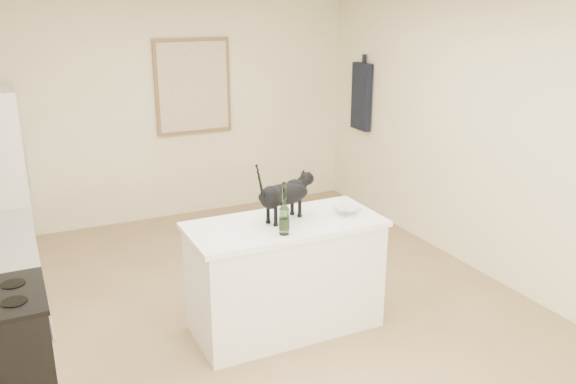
{
  "coord_description": "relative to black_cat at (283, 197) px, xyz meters",
  "views": [
    {
      "loc": [
        -1.71,
        -4.03,
        2.52
      ],
      "look_at": [
        0.15,
        -0.15,
        1.12
      ],
      "focal_mm": 37.07,
      "sensor_mm": 36.0,
      "label": 1
    }
  ],
  "objects": [
    {
      "name": "glass_bowl",
      "position": [
        0.51,
        -0.1,
        -0.16
      ],
      "size": [
        0.22,
        0.22,
        0.05
      ],
      "primitive_type": "imported",
      "rotation": [
        0.0,
        0.0,
        0.11
      ],
      "color": "white",
      "rests_on": "island_top"
    },
    {
      "name": "black_cat",
      "position": [
        0.0,
        0.0,
        0.0
      ],
      "size": [
        0.56,
        0.34,
        0.37
      ],
      "primitive_type": null,
      "rotation": [
        0.0,
        0.0,
        0.37
      ],
      "color": "black",
      "rests_on": "island_top"
    },
    {
      "name": "wall_back",
      "position": [
        -0.11,
        2.91,
        0.21
      ],
      "size": [
        4.5,
        0.0,
        4.5
      ],
      "primitive_type": "plane",
      "rotation": [
        1.57,
        0.0,
        0.0
      ],
      "color": "beige",
      "rests_on": "ground"
    },
    {
      "name": "wall_right",
      "position": [
        2.14,
        0.16,
        0.21
      ],
      "size": [
        0.0,
        5.5,
        5.5
      ],
      "primitive_type": "plane",
      "rotation": [
        1.57,
        0.0,
        -1.57
      ],
      "color": "beige",
      "rests_on": "ground"
    },
    {
      "name": "floor",
      "position": [
        -0.11,
        0.16,
        -1.09
      ],
      "size": [
        5.5,
        5.5,
        0.0
      ],
      "primitive_type": "plane",
      "color": "#987C51",
      "rests_on": "ground"
    },
    {
      "name": "artwork_canvas",
      "position": [
        0.19,
        2.86,
        0.46
      ],
      "size": [
        0.82,
        0.0,
        1.02
      ],
      "primitive_type": "cube",
      "color": "beige",
      "rests_on": "wall_back"
    },
    {
      "name": "island_base",
      "position": [
        -0.01,
        -0.04,
        -0.66
      ],
      "size": [
        1.44,
        0.67,
        0.86
      ],
      "primitive_type": "cube",
      "color": "white",
      "rests_on": "floor"
    },
    {
      "name": "artwork_frame",
      "position": [
        0.19,
        2.88,
        0.46
      ],
      "size": [
        0.9,
        0.03,
        1.1
      ],
      "primitive_type": "cube",
      "color": "brown",
      "rests_on": "wall_back"
    },
    {
      "name": "wine_bottle",
      "position": [
        -0.11,
        -0.26,
        -0.01
      ],
      "size": [
        0.08,
        0.08,
        0.35
      ],
      "primitive_type": "cylinder",
      "rotation": [
        0.0,
        0.0,
        -0.03
      ],
      "color": "#2F6026",
      "rests_on": "island_top"
    },
    {
      "name": "island_top",
      "position": [
        -0.01,
        -0.04,
        -0.21
      ],
      "size": [
        1.5,
        0.7,
        0.04
      ],
      "primitive_type": "cube",
      "color": "white",
      "rests_on": "island_base"
    },
    {
      "name": "wall_front",
      "position": [
        -0.11,
        -2.59,
        0.21
      ],
      "size": [
        4.5,
        0.0,
        4.5
      ],
      "primitive_type": "plane",
      "rotation": [
        -1.57,
        0.0,
        0.0
      ],
      "color": "beige",
      "rests_on": "ground"
    },
    {
      "name": "fridge_paper",
      "position": [
        -1.71,
        2.61,
        0.1
      ],
      "size": [
        0.06,
        0.15,
        0.2
      ],
      "primitive_type": "cube",
      "rotation": [
        0.0,
        0.0,
        -0.37
      ],
      "color": "beige",
      "rests_on": "fridge"
    },
    {
      "name": "hanging_garment",
      "position": [
        2.08,
        2.21,
        0.31
      ],
      "size": [
        0.08,
        0.34,
        0.8
      ],
      "primitive_type": "cube",
      "color": "black",
      "rests_on": "wall_right"
    }
  ]
}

